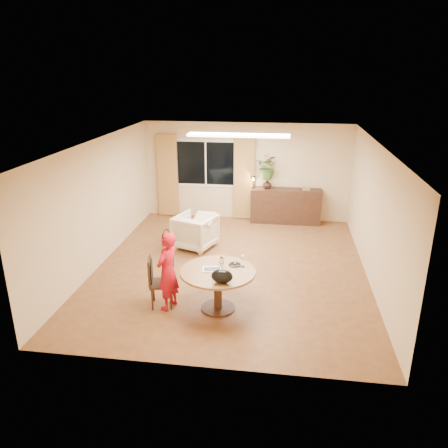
% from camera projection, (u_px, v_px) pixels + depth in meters
% --- Properties ---
extents(floor, '(6.50, 6.50, 0.00)m').
position_uv_depth(floor, '(231.00, 267.00, 9.11)').
color(floor, brown).
rests_on(floor, ground).
extents(ceiling, '(6.50, 6.50, 0.00)m').
position_uv_depth(ceiling, '(232.00, 143.00, 8.23)').
color(ceiling, white).
rests_on(ceiling, wall_back).
extents(wall_back, '(5.50, 0.00, 5.50)m').
position_uv_depth(wall_back, '(246.00, 172.00, 11.70)').
color(wall_back, '#D5B58A').
rests_on(wall_back, floor).
extents(wall_left, '(0.00, 6.50, 6.50)m').
position_uv_depth(wall_left, '(100.00, 202.00, 9.04)').
color(wall_left, '#D5B58A').
rests_on(wall_left, floor).
extents(wall_right, '(0.00, 6.50, 6.50)m').
position_uv_depth(wall_right, '(374.00, 214.00, 8.31)').
color(wall_right, '#D5B58A').
rests_on(wall_right, floor).
extents(window, '(1.70, 0.03, 1.30)m').
position_uv_depth(window, '(206.00, 163.00, 11.76)').
color(window, white).
rests_on(window, wall_back).
extents(curtain_left, '(0.55, 0.08, 2.25)m').
position_uv_depth(curtain_left, '(168.00, 176.00, 11.95)').
color(curtain_left, brown).
rests_on(curtain_left, wall_back).
extents(curtain_right, '(0.55, 0.08, 2.25)m').
position_uv_depth(curtain_right, '(244.00, 178.00, 11.67)').
color(curtain_right, brown).
rests_on(curtain_right, wall_back).
extents(ceiling_panel, '(2.20, 0.35, 0.05)m').
position_uv_depth(ceiling_panel, '(238.00, 135.00, 9.36)').
color(ceiling_panel, white).
rests_on(ceiling_panel, ceiling).
extents(dining_table, '(1.28, 1.28, 0.73)m').
position_uv_depth(dining_table, '(218.00, 279.00, 7.37)').
color(dining_table, brown).
rests_on(dining_table, floor).
extents(dining_chair, '(0.51, 0.48, 0.90)m').
position_uv_depth(dining_chair, '(161.00, 282.00, 7.53)').
color(dining_chair, black).
rests_on(dining_chair, floor).
extents(child, '(0.59, 0.48, 1.39)m').
position_uv_depth(child, '(168.00, 271.00, 7.37)').
color(child, red).
rests_on(child, floor).
extents(laptop, '(0.37, 0.28, 0.22)m').
position_uv_depth(laptop, '(212.00, 264.00, 7.30)').
color(laptop, '#B7B7BC').
rests_on(laptop, dining_table).
extents(tumbler, '(0.08, 0.08, 0.11)m').
position_uv_depth(tumbler, '(221.00, 261.00, 7.56)').
color(tumbler, white).
rests_on(tumbler, dining_table).
extents(wine_glass, '(0.09, 0.09, 0.21)m').
position_uv_depth(wine_glass, '(243.00, 261.00, 7.41)').
color(wine_glass, white).
rests_on(wine_glass, dining_table).
extents(pot_lid, '(0.26, 0.26, 0.03)m').
position_uv_depth(pot_lid, '(235.00, 264.00, 7.51)').
color(pot_lid, white).
rests_on(pot_lid, dining_table).
extents(handbag, '(0.39, 0.30, 0.23)m').
position_uv_depth(handbag, '(222.00, 276.00, 6.86)').
color(handbag, black).
rests_on(handbag, dining_table).
extents(armchair, '(1.07, 1.09, 0.78)m').
position_uv_depth(armchair, '(195.00, 231.00, 10.01)').
color(armchair, beige).
rests_on(armchair, floor).
extents(throw, '(0.51, 0.60, 0.03)m').
position_uv_depth(throw, '(204.00, 215.00, 9.84)').
color(throw, beige).
rests_on(throw, armchair).
extents(sideboard, '(1.84, 0.45, 0.92)m').
position_uv_depth(sideboard, '(286.00, 206.00, 11.62)').
color(sideboard, black).
rests_on(sideboard, floor).
extents(vase, '(0.28, 0.28, 0.25)m').
position_uv_depth(vase, '(267.00, 184.00, 11.49)').
color(vase, black).
rests_on(vase, sideboard).
extents(bouquet, '(0.71, 0.65, 0.66)m').
position_uv_depth(bouquet, '(268.00, 167.00, 11.33)').
color(bouquet, '#396A28').
rests_on(bouquet, vase).
extents(book_stack, '(0.23, 0.19, 0.08)m').
position_uv_depth(book_stack, '(306.00, 188.00, 11.38)').
color(book_stack, brown).
rests_on(book_stack, sideboard).
extents(desk_lamp, '(0.15, 0.15, 0.34)m').
position_uv_depth(desk_lamp, '(253.00, 182.00, 11.47)').
color(desk_lamp, black).
rests_on(desk_lamp, sideboard).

